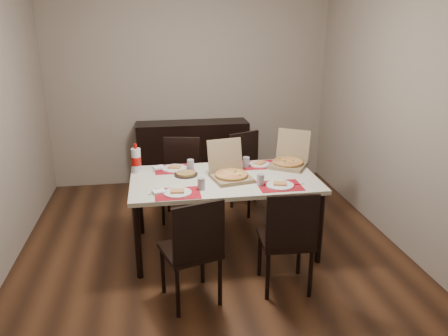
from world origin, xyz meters
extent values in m
cube|color=#462715|center=(0.00, 0.00, -0.01)|extent=(3.80, 4.00, 0.02)
cube|color=gray|center=(0.00, 2.01, 1.30)|extent=(3.80, 0.02, 2.60)
cube|color=gray|center=(1.91, 0.00, 1.30)|extent=(0.02, 4.00, 2.60)
cube|color=black|center=(0.00, 1.78, 0.45)|extent=(1.50, 0.40, 0.90)
cube|color=beige|center=(0.14, -0.04, 0.73)|extent=(1.80, 1.00, 0.04)
cylinder|color=black|center=(-0.70, -0.48, 0.35)|extent=(0.06, 0.06, 0.71)
cylinder|color=black|center=(0.98, -0.48, 0.35)|extent=(0.06, 0.06, 0.71)
cylinder|color=black|center=(-0.70, 0.40, 0.35)|extent=(0.06, 0.06, 0.71)
cylinder|color=black|center=(0.98, 0.40, 0.35)|extent=(0.06, 0.06, 0.71)
cube|color=black|center=(-0.27, -0.87, 0.45)|extent=(0.52, 0.52, 0.04)
cube|color=black|center=(-0.22, -1.05, 0.70)|extent=(0.41, 0.15, 0.46)
cylinder|color=black|center=(-0.39, -1.09, 0.21)|extent=(0.04, 0.04, 0.43)
cylinder|color=black|center=(-0.05, -0.99, 0.21)|extent=(0.04, 0.04, 0.43)
cylinder|color=black|center=(-0.50, -0.75, 0.21)|extent=(0.04, 0.04, 0.43)
cylinder|color=black|center=(-0.15, -0.65, 0.21)|extent=(0.04, 0.04, 0.43)
cube|color=black|center=(0.54, -0.81, 0.45)|extent=(0.44, 0.44, 0.04)
cube|color=black|center=(0.53, -1.00, 0.70)|extent=(0.42, 0.05, 0.46)
cylinder|color=black|center=(0.35, -0.98, 0.21)|extent=(0.04, 0.04, 0.43)
cylinder|color=black|center=(0.71, -1.00, 0.21)|extent=(0.04, 0.04, 0.43)
cylinder|color=black|center=(0.37, -0.62, 0.21)|extent=(0.04, 0.04, 0.43)
cylinder|color=black|center=(0.73, -0.64, 0.21)|extent=(0.04, 0.04, 0.43)
cube|color=black|center=(-0.24, 0.70, 0.45)|extent=(0.50, 0.50, 0.04)
cube|color=black|center=(-0.21, 0.89, 0.70)|extent=(0.42, 0.12, 0.46)
cylinder|color=black|center=(-0.03, 0.84, 0.21)|extent=(0.04, 0.04, 0.43)
cylinder|color=black|center=(-0.38, 0.92, 0.21)|extent=(0.04, 0.04, 0.43)
cylinder|color=black|center=(-0.11, 0.49, 0.21)|extent=(0.04, 0.04, 0.43)
cylinder|color=black|center=(-0.46, 0.56, 0.21)|extent=(0.04, 0.04, 0.43)
cube|color=black|center=(0.63, 0.83, 0.45)|extent=(0.55, 0.55, 0.04)
cube|color=black|center=(0.55, 1.00, 0.70)|extent=(0.40, 0.20, 0.46)
cylinder|color=black|center=(0.72, 1.06, 0.21)|extent=(0.04, 0.04, 0.43)
cylinder|color=black|center=(0.39, 0.92, 0.21)|extent=(0.04, 0.04, 0.43)
cylinder|color=black|center=(0.86, 0.73, 0.21)|extent=(0.04, 0.04, 0.43)
cylinder|color=black|center=(0.53, 0.59, 0.21)|extent=(0.04, 0.04, 0.43)
cube|color=#A90B18|center=(-0.33, -0.38, 0.75)|extent=(0.40, 0.30, 0.00)
cylinder|color=white|center=(-0.33, -0.38, 0.76)|extent=(0.25, 0.25, 0.01)
cube|color=#E5CF72|center=(-0.33, -0.38, 0.78)|extent=(0.13, 0.10, 0.02)
cylinder|color=gray|center=(-0.12, -0.31, 0.81)|extent=(0.07, 0.07, 0.11)
cube|color=#B2B2B7|center=(-0.49, -0.36, 0.75)|extent=(0.20, 0.04, 0.00)
cube|color=white|center=(-0.49, -0.34, 0.76)|extent=(0.13, 0.13, 0.02)
cube|color=#A90B18|center=(0.61, -0.35, 0.75)|extent=(0.40, 0.30, 0.00)
cylinder|color=white|center=(0.61, -0.35, 0.76)|extent=(0.26, 0.26, 0.01)
cube|color=#E5CF72|center=(0.61, -0.35, 0.78)|extent=(0.14, 0.12, 0.02)
cylinder|color=gray|center=(0.44, -0.30, 0.81)|extent=(0.07, 0.07, 0.11)
cube|color=#B2B2B7|center=(0.76, -0.34, 0.75)|extent=(0.20, 0.04, 0.00)
cube|color=#A90B18|center=(-0.32, 0.29, 0.75)|extent=(0.40, 0.30, 0.00)
cylinder|color=white|center=(-0.32, 0.29, 0.76)|extent=(0.26, 0.26, 0.01)
cube|color=#E5CF72|center=(-0.32, 0.29, 0.78)|extent=(0.14, 0.12, 0.02)
cylinder|color=gray|center=(-0.16, 0.25, 0.81)|extent=(0.07, 0.07, 0.11)
cube|color=#B2B2B7|center=(-0.45, 0.26, 0.75)|extent=(0.20, 0.04, 0.00)
cube|color=white|center=(-0.48, 0.33, 0.76)|extent=(0.13, 0.13, 0.02)
cube|color=#A90B18|center=(0.57, 0.29, 0.75)|extent=(0.40, 0.30, 0.00)
cylinder|color=white|center=(0.57, 0.29, 0.76)|extent=(0.23, 0.23, 0.01)
cube|color=#E5CF72|center=(0.57, 0.29, 0.78)|extent=(0.15, 0.15, 0.02)
cylinder|color=gray|center=(0.42, 0.24, 0.81)|extent=(0.07, 0.07, 0.11)
cube|color=#B2B2B7|center=(0.72, 0.29, 0.75)|extent=(0.20, 0.04, 0.00)
cube|color=white|center=(0.15, -0.04, 0.76)|extent=(0.16, 0.16, 0.02)
cube|color=#7F6749|center=(0.20, -0.10, 0.77)|extent=(0.42, 0.42, 0.04)
cube|color=#7F6749|center=(0.17, 0.07, 0.95)|extent=(0.36, 0.15, 0.32)
cylinder|color=#E5CF72|center=(0.20, -0.10, 0.79)|extent=(0.36, 0.36, 0.02)
cube|color=#7F6749|center=(0.85, 0.19, 0.77)|extent=(0.49, 0.49, 0.04)
cube|color=#7F6749|center=(0.95, 0.34, 0.95)|extent=(0.34, 0.26, 0.32)
cylinder|color=#E5CF72|center=(0.85, 0.19, 0.79)|extent=(0.42, 0.42, 0.02)
cylinder|color=black|center=(-0.22, 0.09, 0.76)|extent=(0.23, 0.23, 0.01)
cylinder|color=#B28744|center=(-0.22, 0.09, 0.77)|extent=(0.19, 0.19, 0.02)
imported|color=white|center=(0.28, 0.14, 0.77)|extent=(0.15, 0.15, 0.03)
cylinder|color=silver|center=(-0.70, 0.27, 0.87)|extent=(0.09, 0.09, 0.25)
cylinder|color=#A80E07|center=(-0.70, 0.27, 0.87)|extent=(0.10, 0.10, 0.09)
cylinder|color=#A80E07|center=(-0.70, 0.27, 1.02)|extent=(0.03, 0.03, 0.05)
camera|label=1|loc=(-0.50, -3.98, 2.20)|focal=35.00mm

